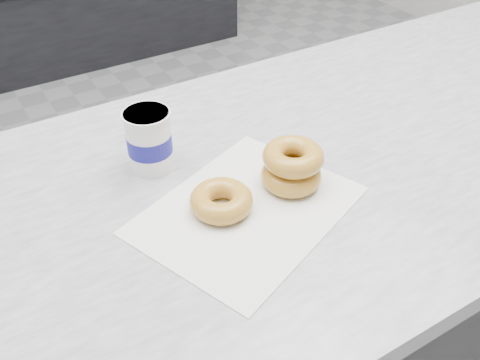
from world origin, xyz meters
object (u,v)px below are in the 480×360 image
at_px(counter, 312,303).
at_px(coffee_cup, 149,140).
at_px(donut_stack, 292,166).
at_px(donut_single, 221,201).

xyz_separation_m(counter, coffee_cup, (-0.31, 0.12, 0.50)).
relative_size(donut_stack, coffee_cup, 1.31).
relative_size(counter, donut_single, 29.93).
xyz_separation_m(donut_single, donut_stack, (0.13, -0.00, 0.02)).
bearing_deg(coffee_cup, counter, -2.72).
distance_m(counter, donut_stack, 0.50).
bearing_deg(donut_single, coffee_cup, 105.75).
relative_size(counter, donut_stack, 21.00).
bearing_deg(donut_stack, donut_single, 178.83).
distance_m(counter, donut_single, 0.54).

